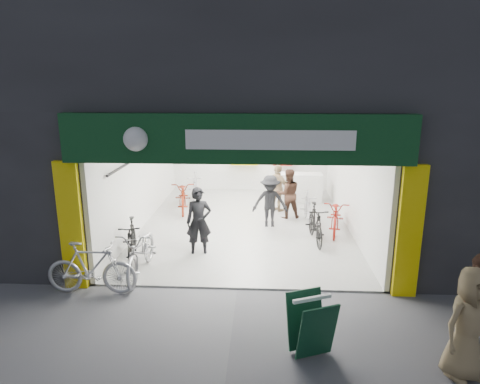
# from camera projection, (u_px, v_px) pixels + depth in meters

# --- Properties ---
(ground) EXTENTS (60.00, 60.00, 0.00)m
(ground) POSITION_uv_depth(u_px,v_px,m) (237.00, 290.00, 8.58)
(ground) COLOR #56565B
(ground) RESTS_ON ground
(building) EXTENTS (17.00, 10.27, 8.00)m
(building) POSITION_uv_depth(u_px,v_px,m) (279.00, 71.00, 12.26)
(building) COLOR #232326
(building) RESTS_ON ground
(bike_left_front) EXTENTS (0.76, 2.07, 1.08)m
(bike_left_front) POSITION_uv_depth(u_px,v_px,m) (141.00, 251.00, 9.13)
(bike_left_front) COLOR #A5A5AA
(bike_left_front) RESTS_ON ground
(bike_left_midfront) EXTENTS (0.80, 1.71, 0.99)m
(bike_left_midfront) POSITION_uv_depth(u_px,v_px,m) (132.00, 241.00, 9.79)
(bike_left_midfront) COLOR black
(bike_left_midfront) RESTS_ON ground
(bike_left_midback) EXTENTS (1.00, 2.03, 1.02)m
(bike_left_midback) POSITION_uv_depth(u_px,v_px,m) (183.00, 196.00, 13.62)
(bike_left_midback) COLOR maroon
(bike_left_midback) RESTS_ON ground
(bike_left_back) EXTENTS (0.66, 1.75, 1.03)m
(bike_left_back) POSITION_uv_depth(u_px,v_px,m) (195.00, 188.00, 14.52)
(bike_left_back) COLOR #A5A5AA
(bike_left_back) RESTS_ON ground
(bike_right_front) EXTENTS (0.60, 1.70, 1.00)m
(bike_right_front) POSITION_uv_depth(u_px,v_px,m) (316.00, 224.00, 10.95)
(bike_right_front) COLOR black
(bike_right_front) RESTS_ON ground
(bike_right_mid) EXTENTS (0.97, 1.94, 0.97)m
(bike_right_mid) POSITION_uv_depth(u_px,v_px,m) (336.00, 216.00, 11.66)
(bike_right_mid) COLOR maroon
(bike_right_mid) RESTS_ON ground
(bike_right_back) EXTENTS (0.44, 1.56, 0.93)m
(bike_right_back) POSITION_uv_depth(u_px,v_px,m) (308.00, 208.00, 12.42)
(bike_right_back) COLOR #A6A5AA
(bike_right_back) RESTS_ON ground
(parked_bike) EXTENTS (1.79, 0.51, 1.07)m
(parked_bike) POSITION_uv_depth(u_px,v_px,m) (91.00, 268.00, 8.30)
(parked_bike) COLOR #BBBCC1
(parked_bike) RESTS_ON ground
(customer_a) EXTENTS (0.66, 0.49, 1.65)m
(customer_a) POSITION_uv_depth(u_px,v_px,m) (199.00, 222.00, 10.11)
(customer_a) COLOR black
(customer_a) RESTS_ON ground
(customer_b) EXTENTS (0.84, 0.71, 1.53)m
(customer_b) POSITION_uv_depth(u_px,v_px,m) (288.00, 194.00, 12.81)
(customer_b) COLOR #3E261C
(customer_b) RESTS_ON ground
(customer_c) EXTENTS (1.01, 0.62, 1.52)m
(customer_c) POSITION_uv_depth(u_px,v_px,m) (270.00, 202.00, 11.99)
(customer_c) COLOR black
(customer_c) RESTS_ON ground
(customer_d) EXTENTS (0.91, 0.87, 1.53)m
(customer_d) POSITION_uv_depth(u_px,v_px,m) (278.00, 189.00, 13.44)
(customer_d) COLOR #917654
(customer_d) RESTS_ON ground
(pedestrian_near) EXTENTS (0.95, 0.80, 1.65)m
(pedestrian_near) POSITION_uv_depth(u_px,v_px,m) (469.00, 324.00, 5.88)
(pedestrian_near) COLOR olive
(pedestrian_near) RESTS_ON ground
(sandwich_board) EXTENTS (0.78, 0.79, 0.92)m
(sandwich_board) POSITION_uv_depth(u_px,v_px,m) (311.00, 324.00, 6.45)
(sandwich_board) COLOR #0D3620
(sandwich_board) RESTS_ON ground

